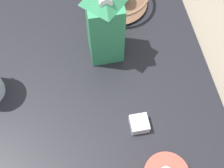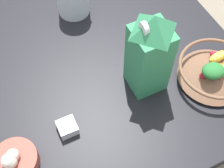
% 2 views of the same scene
% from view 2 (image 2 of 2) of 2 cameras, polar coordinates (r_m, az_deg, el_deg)
% --- Properties ---
extents(ground_plane, '(6.00, 6.00, 0.00)m').
position_cam_2_polar(ground_plane, '(1.03, -7.86, 4.26)').
color(ground_plane, gray).
extents(countertop, '(1.00, 1.00, 0.05)m').
position_cam_2_polar(countertop, '(1.02, -8.01, 5.07)').
color(countertop, black).
rests_on(countertop, ground_plane).
extents(fruit_bowl, '(0.21, 0.21, 0.08)m').
position_cam_2_polar(fruit_bowl, '(0.94, 18.21, 2.30)').
color(fruit_bowl, brown).
rests_on(fruit_bowl, countertop).
extents(milk_carton, '(0.10, 0.10, 0.27)m').
position_cam_2_polar(milk_carton, '(0.82, 6.84, 5.59)').
color(milk_carton, '#338C59').
rests_on(milk_carton, countertop).
extents(spice_jar, '(0.05, 0.05, 0.03)m').
position_cam_2_polar(spice_jar, '(0.84, -8.16, -7.91)').
color(spice_jar, silver).
rests_on(spice_jar, countertop).
extents(garlic_bowl, '(0.11, 0.11, 0.07)m').
position_cam_2_polar(garlic_bowl, '(0.82, -17.32, -13.27)').
color(garlic_bowl, '#B24C3D').
rests_on(garlic_bowl, countertop).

